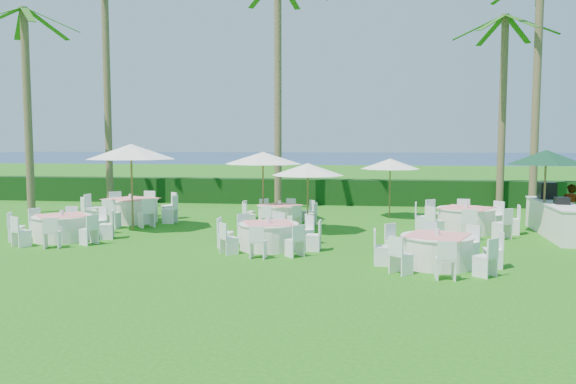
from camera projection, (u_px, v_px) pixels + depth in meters
name	position (u px, v px, depth m)	size (l,w,h in m)	color
ground	(269.00, 252.00, 15.07)	(120.00, 120.00, 0.00)	#1E6010
hedge	(312.00, 192.00, 26.86)	(34.00, 1.00, 1.20)	black
ocean	(355.00, 157.00, 115.68)	(260.00, 260.00, 0.00)	#071F4E
banquet_table_a	(62.00, 227.00, 16.88)	(2.95, 2.95, 0.91)	white
banquet_table_b	(269.00, 235.00, 15.46)	(2.89, 2.89, 0.88)	white
banquet_table_c	(437.00, 250.00, 13.28)	(2.97, 2.97, 0.91)	white
banquet_table_d	(131.00, 210.00, 20.70)	(3.49, 3.49, 1.05)	white
banquet_table_e	(279.00, 214.00, 20.25)	(2.77, 2.77, 0.85)	white
banquet_table_f	(466.00, 219.00, 18.30)	(3.28, 3.28, 0.99)	white
umbrella_a	(131.00, 152.00, 18.67)	(3.03, 3.03, 2.89)	brown
umbrella_b	(308.00, 169.00, 18.12)	(2.35, 2.35, 2.27)	brown
umbrella_c	(263.00, 158.00, 20.86)	(2.89, 2.89, 2.59)	brown
umbrella_d	(390.00, 164.00, 21.77)	(2.28, 2.28, 2.32)	brown
umbrella_green	(546.00, 157.00, 17.74)	(2.43, 2.43, 2.71)	brown
buffet_table	(557.00, 218.00, 17.69)	(1.18, 4.56, 1.61)	white
staff_person	(570.00, 208.00, 18.24)	(0.58, 0.38, 1.59)	gray
palm_a	(107.00, 76.00, 25.44)	(4.40, 4.02, 10.94)	brown
palm_b	(278.00, 83.00, 24.43)	(4.33, 4.31, 10.12)	brown
palm_d	(503.00, 102.00, 24.63)	(4.38, 4.24, 8.50)	brown
palm_e	(537.00, 82.00, 22.99)	(4.31, 4.33, 9.93)	brown
palm_f	(27.00, 100.00, 23.10)	(4.37, 4.24, 8.44)	brown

